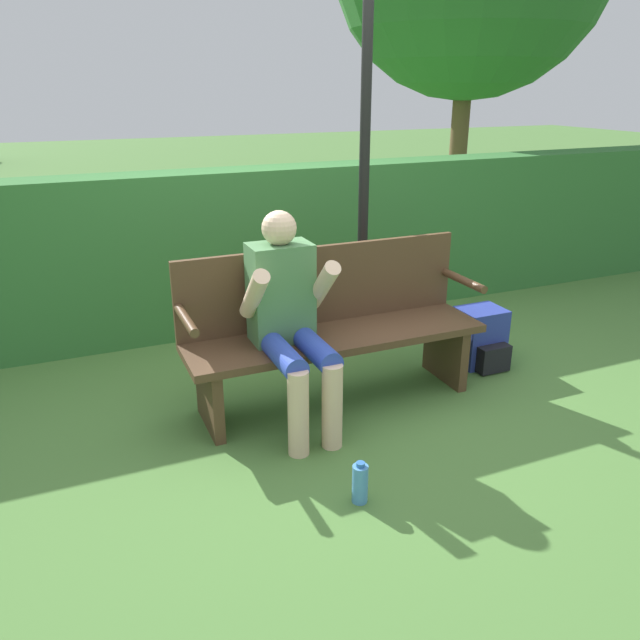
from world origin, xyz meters
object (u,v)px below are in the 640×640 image
(park_bench, at_px, (332,326))
(backpack, at_px, (481,338))
(person_seated, at_px, (289,314))
(water_bottle, at_px, (360,483))
(signpost, at_px, (366,112))

(park_bench, xyz_separation_m, backpack, (1.13, 0.03, -0.28))
(person_seated, height_order, backpack, person_seated)
(water_bottle, xyz_separation_m, signpost, (0.81, 1.60, 1.55))
(person_seated, bearing_deg, water_bottle, -88.72)
(person_seated, xyz_separation_m, signpost, (0.83, 0.75, 1.00))
(backpack, relative_size, signpost, 0.14)
(backpack, relative_size, water_bottle, 1.88)
(park_bench, height_order, water_bottle, park_bench)
(person_seated, xyz_separation_m, water_bottle, (0.02, -0.85, -0.54))
(backpack, distance_m, water_bottle, 1.78)
(water_bottle, bearing_deg, signpost, 63.20)
(water_bottle, bearing_deg, person_seated, 91.28)
(park_bench, distance_m, backpack, 1.17)
(water_bottle, relative_size, signpost, 0.07)
(park_bench, xyz_separation_m, signpost, (0.50, 0.59, 1.18))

